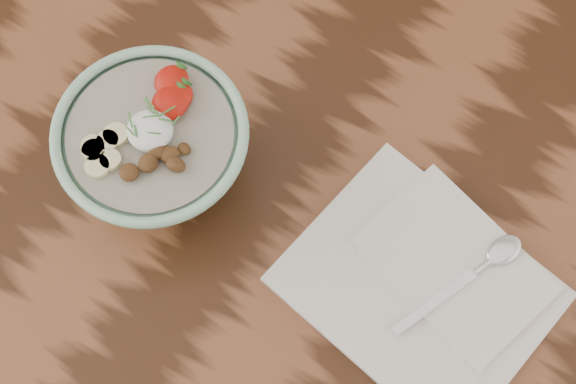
# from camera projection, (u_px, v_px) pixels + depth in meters

# --- Properties ---
(table) EXTENTS (1.60, 0.90, 0.75)m
(table) POSITION_uv_depth(u_px,v_px,m) (264.00, 206.00, 0.96)
(table) COLOR #341A0D
(table) RESTS_ON ground
(breakfast_bowl) EXTENTS (0.19, 0.19, 0.13)m
(breakfast_bowl) POSITION_uv_depth(u_px,v_px,m) (156.00, 149.00, 0.82)
(breakfast_bowl) COLOR #95C8A8
(breakfast_bowl) RESTS_ON table
(napkin) EXTENTS (0.28, 0.25, 0.02)m
(napkin) POSITION_uv_depth(u_px,v_px,m) (426.00, 282.00, 0.83)
(napkin) COLOR white
(napkin) RESTS_ON table
(spoon) EXTENTS (0.08, 0.16, 0.01)m
(spoon) POSITION_uv_depth(u_px,v_px,m) (487.00, 263.00, 0.82)
(spoon) COLOR silver
(spoon) RESTS_ON napkin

